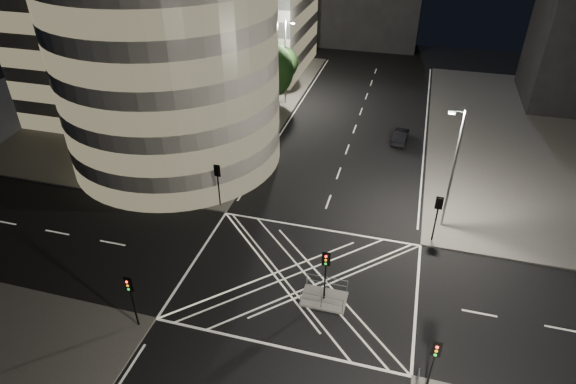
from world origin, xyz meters
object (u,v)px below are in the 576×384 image
(traffic_signal_fl, at_px, (218,178))
(traffic_signal_nl, at_px, (131,293))
(central_island, at_px, (324,299))
(traffic_signal_nr, at_px, (434,358))
(sedan, at_px, (401,136))
(traffic_signal_fr, at_px, (438,211))
(traffic_signal_island, at_px, (326,267))
(street_lamp_left_near, at_px, (231,122))
(street_lamp_left_far, at_px, (286,60))
(street_lamp_right_far, at_px, (453,167))

(traffic_signal_fl, relative_size, traffic_signal_nl, 1.00)
(central_island, relative_size, traffic_signal_fl, 0.75)
(traffic_signal_nr, xyz_separation_m, sedan, (-3.65, 30.00, -2.25))
(traffic_signal_fr, xyz_separation_m, traffic_signal_nr, (0.00, -13.60, 0.00))
(traffic_signal_island, bearing_deg, street_lamp_left_near, 130.27)
(traffic_signal_nr, xyz_separation_m, traffic_signal_island, (-6.80, 5.30, 0.00))
(traffic_signal_fl, bearing_deg, sedan, 49.62)
(street_lamp_left_far, height_order, street_lamp_right_far, same)
(central_island, bearing_deg, traffic_signal_island, 0.00)
(street_lamp_right_far, bearing_deg, traffic_signal_nr, -92.30)
(sedan, bearing_deg, traffic_signal_fr, 106.43)
(street_lamp_left_near, bearing_deg, traffic_signal_nl, -88.06)
(central_island, bearing_deg, traffic_signal_fr, 50.67)
(traffic_signal_nr, bearing_deg, traffic_signal_island, 142.07)
(traffic_signal_nr, height_order, street_lamp_left_near, street_lamp_left_near)
(traffic_signal_nl, height_order, street_lamp_left_near, street_lamp_left_near)
(traffic_signal_fl, distance_m, sedan, 21.64)
(street_lamp_left_near, bearing_deg, street_lamp_left_far, 90.00)
(traffic_signal_nr, relative_size, street_lamp_left_far, 0.40)
(traffic_signal_nr, bearing_deg, traffic_signal_nl, 180.00)
(traffic_signal_fl, distance_m, street_lamp_left_far, 23.36)
(central_island, xyz_separation_m, street_lamp_left_near, (-11.44, 13.50, 5.47))
(traffic_signal_fr, distance_m, traffic_signal_nr, 13.60)
(traffic_signal_fr, relative_size, street_lamp_left_far, 0.40)
(traffic_signal_fl, xyz_separation_m, traffic_signal_nr, (17.60, -13.60, 0.00))
(traffic_signal_nr, xyz_separation_m, street_lamp_left_near, (-18.24, 18.80, 2.63))
(traffic_signal_nl, bearing_deg, traffic_signal_nr, 0.00)
(traffic_signal_fr, distance_m, street_lamp_left_far, 29.63)
(street_lamp_left_far, bearing_deg, street_lamp_left_near, -90.00)
(traffic_signal_nl, xyz_separation_m, sedan, (13.95, 30.00, -2.25))
(street_lamp_left_near, bearing_deg, central_island, -49.73)
(traffic_signal_island, relative_size, street_lamp_right_far, 0.40)
(street_lamp_right_far, bearing_deg, central_island, -125.30)
(street_lamp_left_near, distance_m, street_lamp_right_far, 19.11)
(traffic_signal_fl, xyz_separation_m, traffic_signal_fr, (17.60, 0.00, 0.00))
(traffic_signal_nl, xyz_separation_m, street_lamp_left_near, (-0.64, 18.80, 2.63))
(traffic_signal_island, distance_m, street_lamp_left_far, 33.61)
(traffic_signal_nr, distance_m, street_lamp_left_near, 26.32)
(central_island, bearing_deg, traffic_signal_nr, -37.93)
(traffic_signal_fl, distance_m, street_lamp_left_near, 5.86)
(central_island, xyz_separation_m, traffic_signal_nl, (-10.80, -5.30, 2.84))
(street_lamp_right_far, height_order, sedan, street_lamp_right_far)
(street_lamp_left_near, xyz_separation_m, sedan, (14.58, 11.20, -4.88))
(central_island, distance_m, street_lamp_left_near, 18.52)
(traffic_signal_nr, relative_size, traffic_signal_island, 1.00)
(sedan, bearing_deg, traffic_signal_fl, 53.49)
(traffic_signal_fr, distance_m, traffic_signal_island, 10.73)
(traffic_signal_nl, height_order, traffic_signal_nr, same)
(traffic_signal_fr, distance_m, street_lamp_left_near, 19.14)
(traffic_signal_island, bearing_deg, central_island, 0.00)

